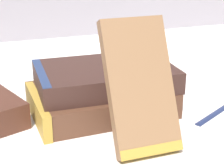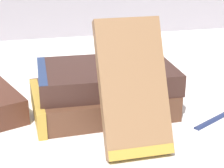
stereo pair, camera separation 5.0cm
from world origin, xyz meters
name	(u,v)px [view 2 (the right image)]	position (x,y,z in m)	size (l,w,h in m)	color
ground_plane	(86,112)	(0.00, 0.00, 0.00)	(3.00, 3.00, 0.00)	silver
book_flat_bottom	(98,100)	(0.02, 0.00, 0.02)	(0.21, 0.14, 0.04)	#4C2D1E
book_flat_top	(103,76)	(0.03, 0.01, 0.05)	(0.21, 0.14, 0.03)	#331E19
book_leaning_front	(133,91)	(0.04, -0.11, 0.07)	(0.08, 0.09, 0.16)	brown
pocket_watch	(132,61)	(0.07, 0.01, 0.07)	(0.05, 0.05, 0.01)	white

